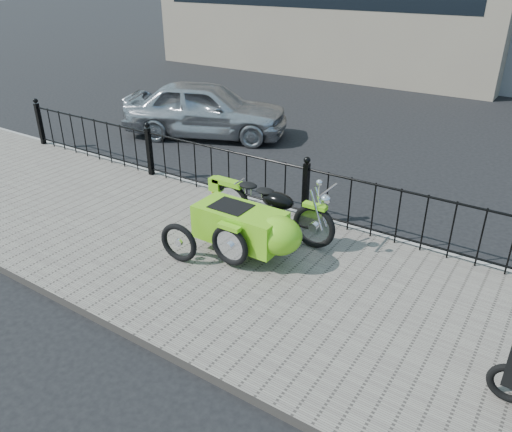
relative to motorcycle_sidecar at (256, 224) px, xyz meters
The scene contains 7 objects.
ground 0.60m from the motorcycle_sidecar, 61.72° to the left, with size 120.00×120.00×0.00m, color black.
sidewalk 0.67m from the motorcycle_sidecar, 82.65° to the right, with size 30.00×3.80×0.12m, color #655D55.
curb 1.63m from the motorcycle_sidecar, 88.06° to the left, with size 30.00×0.10×0.12m, color gray.
iron_fence 1.40m from the motorcycle_sidecar, 87.87° to the left, with size 14.11×0.11×1.08m.
motorcycle_sidecar is the anchor object (origin of this frame).
spare_tire 1.12m from the motorcycle_sidecar, 134.55° to the right, with size 0.59×0.59×0.08m, color black.
sedan_car 6.12m from the motorcycle_sidecar, 135.24° to the left, with size 1.63×4.05×1.38m, color #A6A8AD.
Camera 1 is at (3.43, -5.36, 3.91)m, focal length 35.00 mm.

